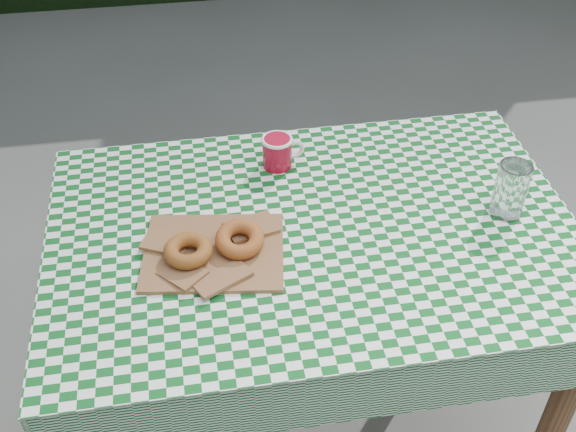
# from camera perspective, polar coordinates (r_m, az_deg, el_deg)

# --- Properties ---
(ground) EXTENTS (60.00, 60.00, 0.00)m
(ground) POSITION_cam_1_polar(r_m,az_deg,el_deg) (2.18, 4.69, -13.57)
(ground) COLOR #585853
(ground) RESTS_ON ground
(table) EXTENTS (1.13, 0.76, 0.75)m
(table) POSITION_cam_1_polar(r_m,az_deg,el_deg) (1.80, 1.84, -10.13)
(table) COLOR #552F1D
(table) RESTS_ON ground
(tablecloth) EXTENTS (1.16, 0.78, 0.01)m
(tablecloth) POSITION_cam_1_polar(r_m,az_deg,el_deg) (1.52, 2.14, -1.09)
(tablecloth) COLOR #0C4E1B
(tablecloth) RESTS_ON table
(paper_bag) EXTENTS (0.32, 0.27, 0.02)m
(paper_bag) POSITION_cam_1_polar(r_m,az_deg,el_deg) (1.47, -6.04, -2.84)
(paper_bag) COLOR olive
(paper_bag) RESTS_ON tablecloth
(bagel_front) EXTENTS (0.12, 0.12, 0.03)m
(bagel_front) POSITION_cam_1_polar(r_m,az_deg,el_deg) (1.44, -8.10, -2.80)
(bagel_front) COLOR brown
(bagel_front) RESTS_ON paper_bag
(bagel_back) EXTENTS (0.11, 0.11, 0.03)m
(bagel_back) POSITION_cam_1_polar(r_m,az_deg,el_deg) (1.45, -3.93, -1.89)
(bagel_back) COLOR #964F1F
(bagel_back) RESTS_ON paper_bag
(coffee_mug) EXTENTS (0.16, 0.16, 0.08)m
(coffee_mug) POSITION_cam_1_polar(r_m,az_deg,el_deg) (1.68, -0.88, 5.19)
(coffee_mug) COLOR maroon
(coffee_mug) RESTS_ON tablecloth
(drinking_glass) EXTENTS (0.08, 0.08, 0.13)m
(drinking_glass) POSITION_cam_1_polar(r_m,az_deg,el_deg) (1.60, 17.58, 2.04)
(drinking_glass) COLOR white
(drinking_glass) RESTS_ON tablecloth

